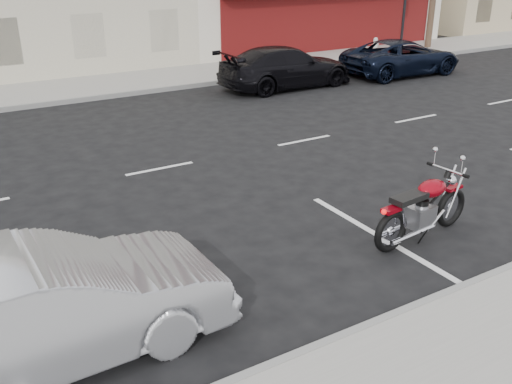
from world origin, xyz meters
TOP-DOWN VIEW (x-y plane):
  - ground at (0.00, 0.00)m, footprint 120.00×120.00m
  - fire_hydrant at (12.00, 8.50)m, footprint 0.20×0.20m
  - motorcycle at (1.36, -5.36)m, footprint 2.29×0.76m
  - sedan_silver at (-5.62, -5.43)m, footprint 4.52×1.66m
  - suv_far at (10.13, 4.92)m, footprint 4.93×2.36m
  - car_far at (4.99, 5.36)m, footprint 5.02×2.10m

SIDE VIEW (x-z plane):
  - ground at x=0.00m, z-range 0.00..0.00m
  - motorcycle at x=1.36m, z-range -0.05..1.10m
  - fire_hydrant at x=12.00m, z-range 0.17..0.89m
  - suv_far at x=10.13m, z-range 0.00..1.36m
  - car_far at x=4.99m, z-range 0.00..1.45m
  - sedan_silver at x=-5.62m, z-range 0.00..1.48m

